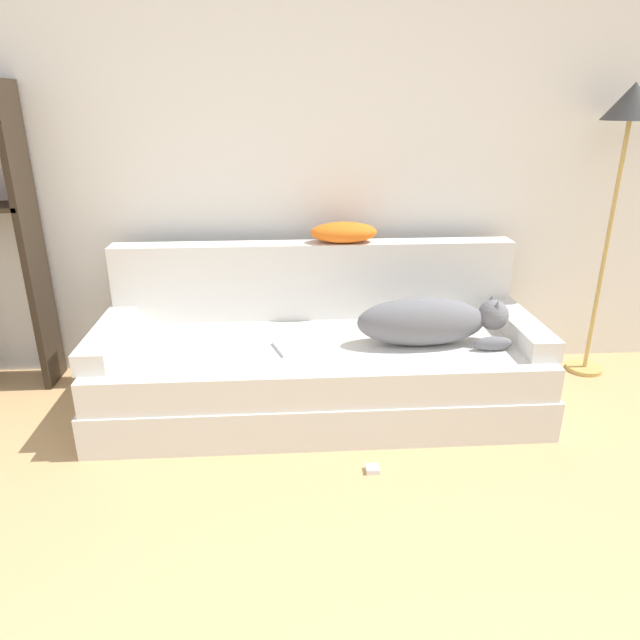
# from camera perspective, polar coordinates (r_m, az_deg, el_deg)

# --- Properties ---
(wall_back) EXTENTS (7.61, 0.06, 2.70)m
(wall_back) POSITION_cam_1_polar(r_m,az_deg,el_deg) (3.30, -5.35, 17.74)
(wall_back) COLOR white
(wall_back) RESTS_ON ground_plane
(couch) EXTENTS (2.25, 0.88, 0.38)m
(couch) POSITION_cam_1_polar(r_m,az_deg,el_deg) (3.02, -0.12, -5.46)
(couch) COLOR silver
(couch) RESTS_ON ground_plane
(couch_backrest) EXTENTS (2.21, 0.15, 0.43)m
(couch_backrest) POSITION_cam_1_polar(r_m,az_deg,el_deg) (3.21, -0.56, 4.03)
(couch_backrest) COLOR silver
(couch_backrest) RESTS_ON couch
(couch_arm_left) EXTENTS (0.15, 0.69, 0.10)m
(couch_arm_left) POSITION_cam_1_polar(r_m,az_deg,el_deg) (3.03, -20.35, -1.61)
(couch_arm_left) COLOR silver
(couch_arm_left) RESTS_ON couch
(couch_arm_right) EXTENTS (0.15, 0.69, 0.10)m
(couch_arm_right) POSITION_cam_1_polar(r_m,az_deg,el_deg) (3.15, 19.31, -0.63)
(couch_arm_right) COLOR silver
(couch_arm_right) RESTS_ON couch
(dog) EXTENTS (0.76, 0.24, 0.25)m
(dog) POSITION_cam_1_polar(r_m,az_deg,el_deg) (2.90, 10.92, -0.13)
(dog) COLOR slate
(dog) RESTS_ON couch
(laptop) EXTENTS (0.34, 0.27, 0.02)m
(laptop) POSITION_cam_1_polar(r_m,az_deg,el_deg) (2.86, -1.48, -2.49)
(laptop) COLOR silver
(laptop) RESTS_ON couch
(throw_pillow) EXTENTS (0.36, 0.19, 0.11)m
(throw_pillow) POSITION_cam_1_polar(r_m,az_deg,el_deg) (3.15, 2.39, 8.75)
(throw_pillow) COLOR orange
(throw_pillow) RESTS_ON couch_backrest
(floor_lamp) EXTENTS (0.29, 0.29, 1.63)m
(floor_lamp) POSITION_cam_1_polar(r_m,az_deg,el_deg) (3.54, 28.46, 16.65)
(floor_lamp) COLOR tan
(floor_lamp) RESTS_ON ground_plane
(power_adapter) EXTENTS (0.06, 0.06, 0.02)m
(power_adapter) POSITION_cam_1_polar(r_m,az_deg,el_deg) (2.61, 5.26, -14.62)
(power_adapter) COLOR silver
(power_adapter) RESTS_ON ground_plane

